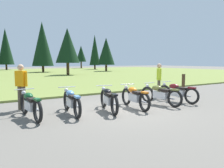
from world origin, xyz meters
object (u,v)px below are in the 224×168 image
(motorcycle_olive, at_px, (160,94))
(motorcycle_maroon, at_px, (177,92))
(motorcycle_black, at_px, (109,99))
(motorcycle_british_green, at_px, (30,104))
(motorcycle_orange, at_px, (135,97))
(trail_marker_post, at_px, (183,85))
(rider_with_back_turned, at_px, (159,78))
(rider_near_row_end, at_px, (21,84))
(motorcycle_sky_blue, at_px, (71,101))

(motorcycle_olive, bearing_deg, motorcycle_maroon, 3.34)
(motorcycle_black, bearing_deg, motorcycle_british_green, 170.22)
(motorcycle_orange, distance_m, trail_marker_post, 4.37)
(motorcycle_olive, height_order, rider_with_back_turned, rider_with_back_turned)
(motorcycle_black, height_order, rider_with_back_turned, rider_with_back_turned)
(motorcycle_maroon, xyz_separation_m, rider_near_row_end, (-6.07, 1.92, 0.51))
(motorcycle_black, relative_size, motorcycle_maroon, 0.97)
(motorcycle_british_green, relative_size, motorcycle_black, 1.03)
(motorcycle_olive, bearing_deg, trail_marker_post, 23.18)
(trail_marker_post, bearing_deg, rider_near_row_end, 174.65)
(motorcycle_orange, bearing_deg, trail_marker_post, 15.97)
(motorcycle_black, xyz_separation_m, motorcycle_maroon, (3.49, -0.07, 0.00))
(motorcycle_maroon, bearing_deg, motorcycle_sky_blue, 175.62)
(motorcycle_olive, xyz_separation_m, rider_with_back_turned, (1.28, 1.39, 0.51))
(motorcycle_black, bearing_deg, rider_near_row_end, 144.41)
(motorcycle_olive, xyz_separation_m, rider_near_row_end, (-4.98, 1.98, 0.51))
(motorcycle_british_green, height_order, motorcycle_maroon, same)
(motorcycle_black, bearing_deg, motorcycle_maroon, -1.20)
(motorcycle_olive, relative_size, motorcycle_maroon, 1.00)
(motorcycle_british_green, bearing_deg, motorcycle_sky_blue, -6.77)
(motorcycle_british_green, height_order, rider_near_row_end, rider_near_row_end)
(motorcycle_maroon, distance_m, rider_near_row_end, 6.38)
(rider_with_back_turned, xyz_separation_m, rider_near_row_end, (-6.26, 0.59, 0.00))
(motorcycle_british_green, xyz_separation_m, rider_with_back_turned, (6.29, 0.80, 0.51))
(rider_near_row_end, bearing_deg, motorcycle_black, -35.59)
(motorcycle_british_green, relative_size, motorcycle_sky_blue, 1.00)
(motorcycle_orange, bearing_deg, motorcycle_british_green, 171.65)
(trail_marker_post, bearing_deg, motorcycle_british_green, -175.25)
(motorcycle_sky_blue, relative_size, motorcycle_maroon, 1.00)
(motorcycle_black, bearing_deg, rider_with_back_turned, 18.71)
(motorcycle_orange, relative_size, trail_marker_post, 1.87)
(rider_with_back_turned, bearing_deg, trail_marker_post, -5.08)
(motorcycle_british_green, bearing_deg, trail_marker_post, 4.75)
(motorcycle_sky_blue, bearing_deg, motorcycle_orange, -9.20)
(motorcycle_sky_blue, relative_size, motorcycle_black, 1.02)
(motorcycle_black, xyz_separation_m, rider_with_back_turned, (3.69, 1.25, 0.51))
(motorcycle_british_green, xyz_separation_m, rider_near_row_end, (0.02, 1.39, 0.51))
(rider_with_back_turned, bearing_deg, motorcycle_maroon, -98.46)
(motorcycle_orange, height_order, rider_near_row_end, rider_near_row_end)
(motorcycle_british_green, relative_size, rider_with_back_turned, 1.26)
(motorcycle_sky_blue, height_order, motorcycle_black, same)
(motorcycle_sky_blue, height_order, rider_near_row_end, rider_near_row_end)
(motorcycle_sky_blue, distance_m, rider_near_row_end, 2.08)
(motorcycle_british_green, bearing_deg, motorcycle_orange, -8.35)
(motorcycle_british_green, bearing_deg, motorcycle_black, -9.78)
(motorcycle_british_green, relative_size, motorcycle_maroon, 1.00)
(rider_near_row_end, xyz_separation_m, trail_marker_post, (7.88, -0.74, -0.39))
(motorcycle_sky_blue, xyz_separation_m, trail_marker_post, (6.60, 0.81, 0.12))
(motorcycle_black, bearing_deg, motorcycle_orange, -4.93)
(motorcycle_olive, relative_size, rider_with_back_turned, 1.26)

